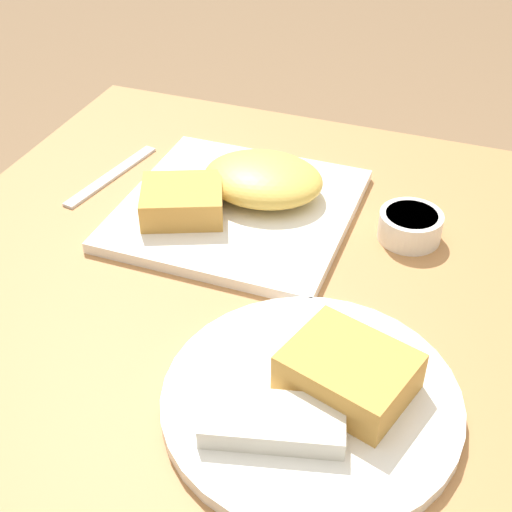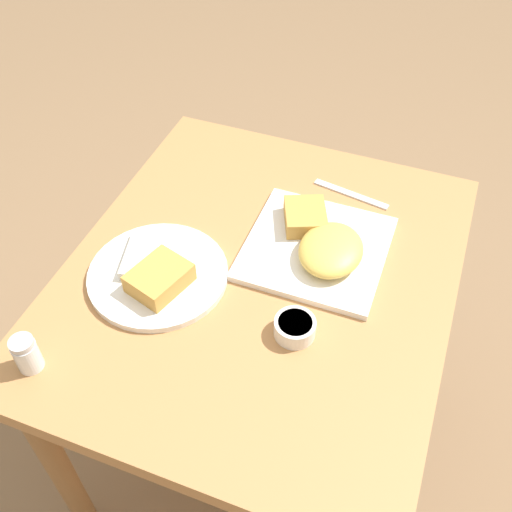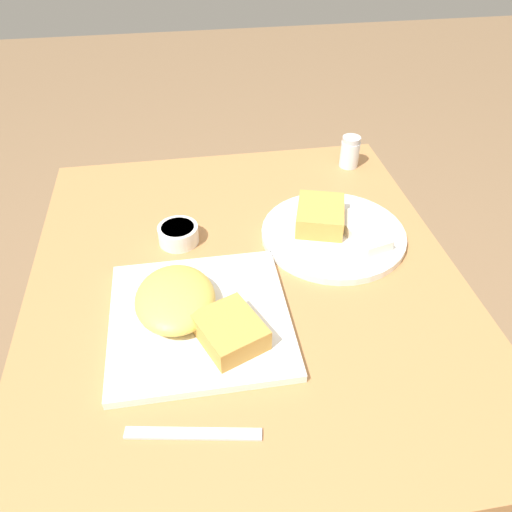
% 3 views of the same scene
% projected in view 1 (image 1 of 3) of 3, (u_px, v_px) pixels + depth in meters
% --- Properties ---
extents(dining_table, '(0.86, 0.74, 0.71)m').
position_uv_depth(dining_table, '(286.00, 334.00, 0.86)').
color(dining_table, '#B27A47').
rests_on(dining_table, ground_plane).
extents(plate_square_near, '(0.27, 0.27, 0.06)m').
position_uv_depth(plate_square_near, '(240.00, 196.00, 0.88)').
color(plate_square_near, white).
rests_on(plate_square_near, dining_table).
extents(plate_oval_far, '(0.27, 0.27, 0.05)m').
position_uv_depth(plate_oval_far, '(317.00, 395.00, 0.63)').
color(plate_oval_far, white).
rests_on(plate_oval_far, dining_table).
extents(sauce_ramekin, '(0.07, 0.07, 0.03)m').
position_uv_depth(sauce_ramekin, '(410.00, 225.00, 0.84)').
color(sauce_ramekin, white).
rests_on(sauce_ramekin, dining_table).
extents(butter_knife, '(0.05, 0.17, 0.00)m').
position_uv_depth(butter_knife, '(112.00, 176.00, 0.96)').
color(butter_knife, silver).
rests_on(butter_knife, dining_table).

